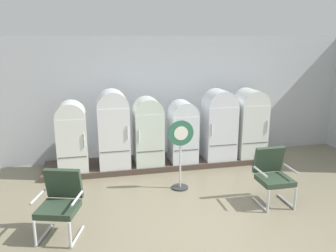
% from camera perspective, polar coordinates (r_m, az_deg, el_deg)
% --- Properties ---
extents(ground, '(12.00, 10.00, 0.05)m').
position_cam_1_polar(ground, '(5.31, 6.79, -18.04)').
color(ground, '#7E755C').
extents(back_wall, '(11.76, 0.12, 2.85)m').
position_cam_1_polar(back_wall, '(8.14, -1.42, 4.70)').
color(back_wall, '#B8BCC1').
rests_on(back_wall, ground).
extents(display_plinth, '(5.31, 0.95, 0.12)m').
position_cam_1_polar(display_plinth, '(7.90, -0.45, -5.98)').
color(display_plinth, '#493A31').
rests_on(display_plinth, ground).
extents(refrigerator_0, '(0.61, 0.61, 1.44)m').
position_cam_1_polar(refrigerator_0, '(7.36, -15.62, -1.32)').
color(refrigerator_0, white).
rests_on(refrigerator_0, display_plinth).
extents(refrigerator_1, '(0.65, 0.69, 1.64)m').
position_cam_1_polar(refrigerator_1, '(7.37, -9.06, -0.07)').
color(refrigerator_1, white).
rests_on(refrigerator_1, display_plinth).
extents(refrigerator_2, '(0.61, 0.61, 1.46)m').
position_cam_1_polar(refrigerator_2, '(7.43, -3.30, -0.54)').
color(refrigerator_2, silver).
rests_on(refrigerator_2, display_plinth).
extents(refrigerator_3, '(0.58, 0.61, 1.36)m').
position_cam_1_polar(refrigerator_3, '(7.61, 2.49, -0.62)').
color(refrigerator_3, white).
rests_on(refrigerator_3, display_plinth).
extents(refrigerator_4, '(0.69, 0.64, 1.58)m').
position_cam_1_polar(refrigerator_4, '(7.85, 8.45, 0.57)').
color(refrigerator_4, white).
rests_on(refrigerator_4, display_plinth).
extents(refrigerator_5, '(0.64, 0.69, 1.56)m').
position_cam_1_polar(refrigerator_5, '(8.18, 13.39, 0.84)').
color(refrigerator_5, silver).
rests_on(refrigerator_5, display_plinth).
extents(armchair_left, '(0.72, 0.76, 0.97)m').
position_cam_1_polar(armchair_left, '(5.32, -17.40, -11.67)').
color(armchair_left, silver).
rests_on(armchair_left, ground).
extents(armchair_right, '(0.61, 0.63, 0.97)m').
position_cam_1_polar(armchair_right, '(6.29, 16.92, -7.48)').
color(armchair_right, silver).
rests_on(armchair_right, ground).
extents(sign_stand, '(0.48, 0.32, 1.35)m').
position_cam_1_polar(sign_stand, '(6.49, 2.08, -4.89)').
color(sign_stand, '#2D2D30').
rests_on(sign_stand, ground).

